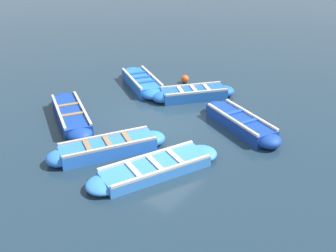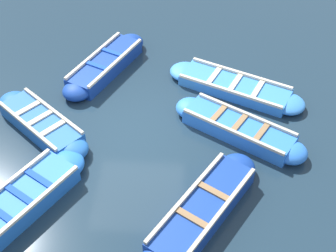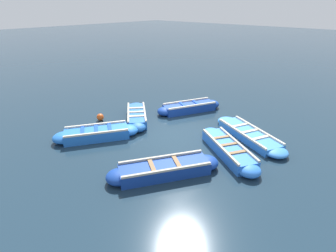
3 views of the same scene
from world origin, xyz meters
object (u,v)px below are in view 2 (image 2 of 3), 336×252
Objects in this scene: boat_alongside at (202,211)px; boat_far_corner at (235,87)px; boat_tucked at (238,129)px; boat_stern_in at (41,124)px; boat_outer_right at (105,65)px; boat_broadside at (22,201)px.

boat_far_corner is at bearing -11.13° from boat_alongside.
boat_tucked is 4.84m from boat_stern_in.
boat_tucked reaches higher than boat_far_corner.
boat_alongside is at bearing -150.04° from boat_outer_right.
boat_broadside reaches higher than boat_alongside.
boat_far_corner is (1.70, 0.02, -0.05)m from boat_tucked.
boat_outer_right is at bearing 79.36° from boat_far_corner.
boat_far_corner is (-0.69, -3.65, -0.06)m from boat_outer_right.
boat_outer_right is 2.80m from boat_stern_in.
boat_outer_right is 1.16× the size of boat_stern_in.
boat_outer_right is 4.38m from boat_tucked.
boat_outer_right is at bearing 56.94° from boat_tucked.
boat_alongside reaches higher than boat_stern_in.
boat_stern_in is 0.76× the size of boat_far_corner.
boat_broadside is (-4.90, 0.96, -0.00)m from boat_outer_right.
boat_stern_in is (2.35, 3.99, -0.01)m from boat_alongside.
boat_alongside is at bearing -89.94° from boat_broadside.
boat_stern_in is (-0.15, 4.84, 0.00)m from boat_tucked.
boat_outer_right and boat_broadside have the same top height.
boat_broadside reaches higher than boat_far_corner.
boat_stern_in reaches higher than boat_tucked.
boat_far_corner is (4.21, -4.61, -0.06)m from boat_broadside.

